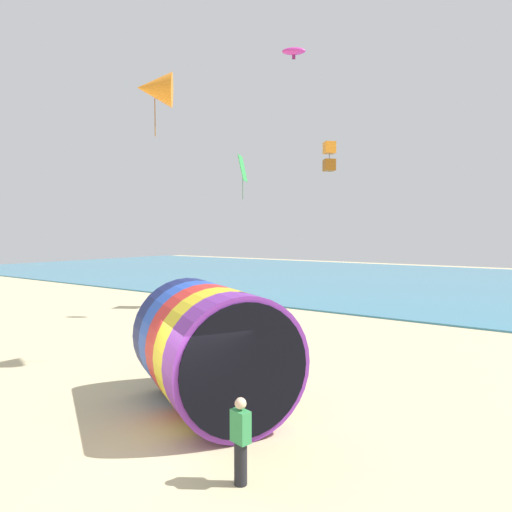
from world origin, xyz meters
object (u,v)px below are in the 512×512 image
at_px(giant_inflatable_tube, 212,348).
at_px(kite_orange_box, 329,156).
at_px(kite_green_diamond, 243,169).
at_px(kite_orange_delta, 155,89).
at_px(kite_handler, 241,441).
at_px(kite_magenta_parafoil, 294,51).

distance_m(giant_inflatable_tube, kite_orange_box, 15.80).
bearing_deg(kite_green_diamond, kite_orange_delta, -66.17).
distance_m(kite_orange_delta, kite_green_diamond, 12.71).
height_order(giant_inflatable_tube, kite_green_diamond, kite_green_diamond).
bearing_deg(giant_inflatable_tube, kite_orange_delta, 156.91).
bearing_deg(kite_orange_box, giant_inflatable_tube, -75.89).
height_order(giant_inflatable_tube, kite_orange_delta, kite_orange_delta).
bearing_deg(kite_orange_delta, kite_orange_box, 88.23).
distance_m(kite_handler, kite_orange_delta, 11.46).
relative_size(giant_inflatable_tube, kite_orange_box, 3.27).
distance_m(kite_green_diamond, kite_magenta_parafoil, 7.11).
height_order(kite_green_diamond, kite_magenta_parafoil, kite_magenta_parafoil).
bearing_deg(giant_inflatable_tube, kite_handler, -40.97).
relative_size(kite_orange_delta, kite_magenta_parafoil, 1.66).
bearing_deg(kite_magenta_parafoil, kite_handler, -62.66).
xyz_separation_m(kite_orange_delta, kite_orange_box, (0.37, 12.07, -0.60)).
bearing_deg(kite_orange_box, kite_handler, -68.95).
relative_size(kite_handler, kite_orange_box, 0.98).
xyz_separation_m(kite_orange_box, kite_green_diamond, (-5.50, -0.47, -0.27)).
height_order(kite_orange_box, kite_green_diamond, kite_orange_box).
relative_size(kite_orange_delta, kite_orange_box, 1.29).
height_order(kite_handler, kite_orange_delta, kite_orange_delta).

